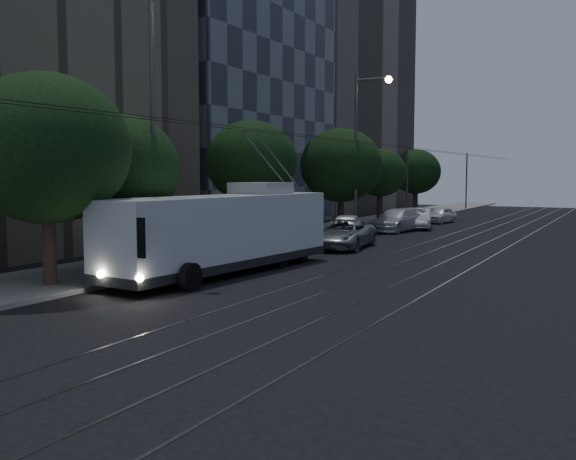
% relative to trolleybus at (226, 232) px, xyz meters
% --- Properties ---
extents(ground, '(120.00, 120.00, 0.00)m').
position_rel_trolleybus_xyz_m(ground, '(3.32, -1.77, -1.59)').
color(ground, black).
rests_on(ground, ground).
extents(sidewalk, '(5.00, 90.00, 0.15)m').
position_rel_trolleybus_xyz_m(sidewalk, '(-4.18, 18.23, -1.52)').
color(sidewalk, gray).
rests_on(sidewalk, ground).
extents(tram_rails, '(4.52, 90.00, 0.02)m').
position_rel_trolleybus_xyz_m(tram_rails, '(5.82, 18.23, -1.58)').
color(tram_rails, '#9998A1').
rests_on(tram_rails, ground).
extents(overhead_wires, '(2.23, 90.00, 6.00)m').
position_rel_trolleybus_xyz_m(overhead_wires, '(-1.65, 18.23, 1.88)').
color(overhead_wires, black).
rests_on(overhead_wires, ground).
extents(building_glass_mid, '(14.40, 18.40, 26.80)m').
position_rel_trolleybus_xyz_m(building_glass_mid, '(-15.68, 20.23, 11.83)').
color(building_glass_mid, '#373A46').
rests_on(building_glass_mid, ground).
extents(building_tan_far, '(14.40, 22.40, 34.80)m').
position_rel_trolleybus_xyz_m(building_tan_far, '(-15.68, 40.23, 15.83)').
color(building_tan_far, gray).
rests_on(building_tan_far, ground).
extents(trolleybus, '(3.28, 11.62, 5.63)m').
position_rel_trolleybus_xyz_m(trolleybus, '(0.00, 0.00, 0.00)').
color(trolleybus, silver).
rests_on(trolleybus, ground).
extents(pickup_silver, '(3.03, 5.49, 1.46)m').
position_rel_trolleybus_xyz_m(pickup_silver, '(0.62, 9.78, -0.86)').
color(pickup_silver, '#9B9EA2').
rests_on(pickup_silver, ground).
extents(car_white_a, '(2.94, 4.69, 1.49)m').
position_rel_trolleybus_xyz_m(car_white_a, '(-0.98, 13.95, -0.85)').
color(car_white_a, silver).
rests_on(car_white_a, ground).
extents(car_white_b, '(2.82, 5.39, 1.49)m').
position_rel_trolleybus_xyz_m(car_white_b, '(-0.09, 20.34, -0.84)').
color(car_white_b, silver).
rests_on(car_white_b, ground).
extents(car_white_c, '(2.64, 4.63, 1.44)m').
position_rel_trolleybus_xyz_m(car_white_c, '(0.62, 23.07, -0.87)').
color(car_white_c, silver).
rests_on(car_white_c, ground).
extents(car_white_d, '(2.03, 3.81, 1.24)m').
position_rel_trolleybus_xyz_m(car_white_d, '(0.49, 28.97, -0.97)').
color(car_white_d, white).
rests_on(car_white_d, ground).
extents(tree_0, '(5.47, 5.47, 7.09)m').
position_rel_trolleybus_xyz_m(tree_0, '(-3.18, -5.64, 3.02)').
color(tree_0, black).
rests_on(tree_0, ground).
extents(tree_1, '(4.64, 4.64, 6.10)m').
position_rel_trolleybus_xyz_m(tree_1, '(-3.68, -1.77, 2.41)').
color(tree_1, black).
rests_on(tree_1, ground).
extents(tree_2, '(4.70, 4.70, 6.55)m').
position_rel_trolleybus_xyz_m(tree_2, '(-3.68, 7.85, 2.83)').
color(tree_2, black).
rests_on(tree_2, ground).
extents(tree_3, '(5.42, 5.42, 6.81)m').
position_rel_trolleybus_xyz_m(tree_3, '(-3.43, 18.72, 2.77)').
color(tree_3, black).
rests_on(tree_3, ground).
extents(tree_4, '(3.97, 3.97, 5.68)m').
position_rel_trolleybus_xyz_m(tree_4, '(-3.18, 25.42, 2.28)').
color(tree_4, black).
rests_on(tree_4, ground).
extents(tree_5, '(4.30, 4.30, 5.95)m').
position_rel_trolleybus_xyz_m(tree_5, '(-3.18, 34.32, 2.40)').
color(tree_5, black).
rests_on(tree_5, ground).
extents(streetlamp_near, '(2.56, 0.44, 10.66)m').
position_rel_trolleybus_xyz_m(streetlamp_near, '(-1.46, -1.86, 4.79)').
color(streetlamp_near, '#505052').
rests_on(streetlamp_near, ground).
extents(streetlamp_far, '(2.43, 0.44, 10.04)m').
position_rel_trolleybus_xyz_m(streetlamp_far, '(-1.46, 17.48, 4.46)').
color(streetlamp_far, '#505052').
rests_on(streetlamp_far, ground).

